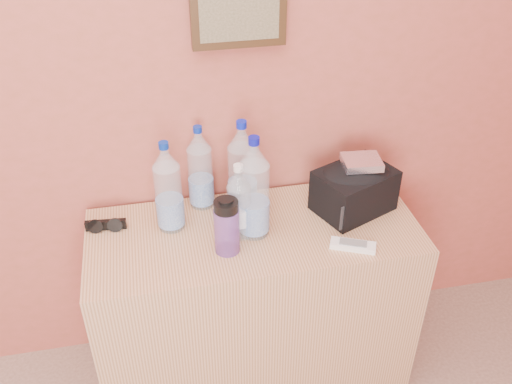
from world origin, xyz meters
The scene contains 12 objects.
picture_frame centered at (0.55, 1.98, 1.40)m, with size 0.30×0.03×0.25m, color #382311, non-canonical shape.
dresser centered at (0.55, 1.74, 0.36)m, with size 1.14×0.47×0.71m, color tan.
pet_large_a centered at (0.28, 1.82, 0.86)m, with size 0.09×0.09×0.33m.
pet_large_b centered at (0.40, 1.93, 0.85)m, with size 0.09×0.09×0.32m.
pet_large_c centered at (0.54, 1.86, 0.87)m, with size 0.10×0.10×0.36m.
pet_large_d centered at (0.55, 1.73, 0.87)m, with size 0.10×0.10×0.37m.
pet_small centered at (0.50, 1.73, 0.83)m, with size 0.08×0.08×0.27m.
nalgene_bottle centered at (0.45, 1.66, 0.81)m, with size 0.08×0.08×0.20m.
sunglasses centered at (0.06, 1.85, 0.73)m, with size 0.14×0.05×0.04m, color black, non-canonical shape.
ac_remote centered at (0.85, 1.58, 0.72)m, with size 0.15×0.05×0.02m, color silver.
toiletry_bag centered at (0.92, 1.79, 0.80)m, with size 0.26×0.19×0.18m, color black, non-canonical shape.
foil_packet centered at (0.94, 1.80, 0.90)m, with size 0.13×0.11×0.03m, color silver.
Camera 1 is at (0.25, 0.24, 1.92)m, focal length 40.00 mm.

